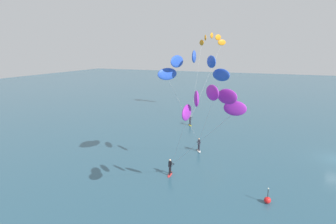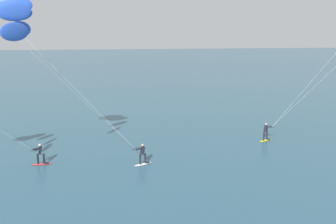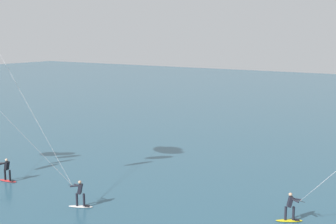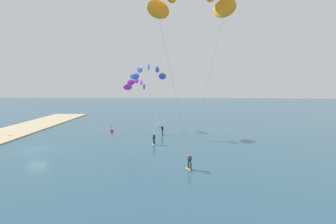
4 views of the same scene
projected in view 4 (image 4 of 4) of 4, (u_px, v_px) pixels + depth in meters
The scene contains 5 objects.
ground_plane at pixel (37, 149), 37.85m from camera, with size 240.00×240.00×0.00m, color #2D566B.
kitesurfer_nearshore at pixel (137, 86), 52.91m from camera, with size 8.65×8.00×10.06m.
kitesurfer_mid_water at pixel (149, 74), 47.05m from camera, with size 10.19×6.42×12.35m.
kitesurfer_far_out at pixel (191, 10), 16.94m from camera, with size 12.81×5.40×15.47m.
marker_buoy at pixel (112, 131), 50.58m from camera, with size 0.56×0.56×1.38m.
Camera 4 is at (36.20, 19.71, 9.27)m, focal length 29.39 mm.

